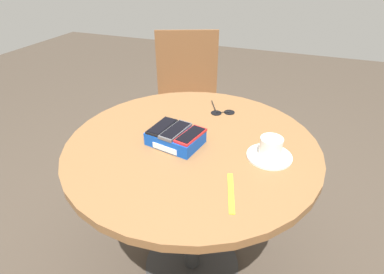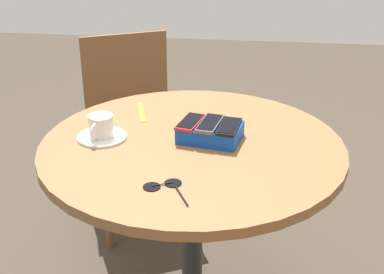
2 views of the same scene
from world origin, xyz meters
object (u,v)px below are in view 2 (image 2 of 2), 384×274
(phone_box, at_px, (210,132))
(lanyard_strap, at_px, (142,112))
(saucer, at_px, (102,137))
(round_table, at_px, (192,182))
(phone_red, at_px, (190,122))
(phone_gray, at_px, (210,124))
(sunglasses, at_px, (164,186))
(chair_near_window, at_px, (134,126))
(phone_black, at_px, (229,126))
(coffee_cup, at_px, (101,126))

(phone_box, distance_m, lanyard_strap, 0.32)
(saucer, xyz_separation_m, lanyard_strap, (-0.08, -0.22, -0.00))
(round_table, relative_size, phone_red, 6.59)
(phone_red, bearing_deg, round_table, 104.50)
(phone_red, bearing_deg, lanyard_strap, -42.91)
(round_table, bearing_deg, phone_red, -75.50)
(phone_gray, height_order, phone_red, phone_gray)
(phone_red, bearing_deg, sunglasses, 84.80)
(chair_near_window, bearing_deg, phone_black, 123.52)
(phone_black, relative_size, phone_gray, 0.95)
(saucer, relative_size, lanyard_strap, 0.90)
(chair_near_window, bearing_deg, coffee_cup, 96.00)
(chair_near_window, bearing_deg, sunglasses, 107.83)
(saucer, xyz_separation_m, coffee_cup, (0.00, 0.00, 0.04))
(lanyard_strap, distance_m, sunglasses, 0.52)
(coffee_cup, height_order, chair_near_window, chair_near_window)
(round_table, distance_m, phone_gray, 0.20)
(round_table, relative_size, phone_black, 6.61)
(phone_black, height_order, phone_red, same)
(phone_box, relative_size, lanyard_strap, 1.20)
(phone_red, height_order, chair_near_window, chair_near_window)
(sunglasses, distance_m, chair_near_window, 1.09)
(phone_black, relative_size, saucer, 0.91)
(phone_box, distance_m, chair_near_window, 0.87)
(phone_black, height_order, phone_gray, phone_gray)
(lanyard_strap, bearing_deg, phone_black, 147.49)
(round_table, distance_m, saucer, 0.32)
(sunglasses, xyz_separation_m, chair_near_window, (0.32, -1.00, -0.29))
(phone_gray, xyz_separation_m, coffee_cup, (0.33, 0.04, -0.01))
(lanyard_strap, height_order, sunglasses, sunglasses)
(sunglasses, bearing_deg, phone_red, -95.20)
(phone_box, height_order, phone_red, phone_red)
(phone_black, bearing_deg, coffee_cup, 3.53)
(phone_box, relative_size, phone_black, 1.46)
(phone_gray, height_order, chair_near_window, chair_near_window)
(saucer, bearing_deg, phone_gray, -174.21)
(round_table, xyz_separation_m, phone_box, (-0.05, -0.03, 0.16))
(round_table, distance_m, coffee_cup, 0.34)
(coffee_cup, bearing_deg, sunglasses, 132.69)
(round_table, relative_size, lanyard_strap, 5.43)
(phone_box, relative_size, saucer, 1.34)
(chair_near_window, bearing_deg, saucer, 96.04)
(saucer, bearing_deg, coffee_cup, 79.94)
(chair_near_window, bearing_deg, phone_box, 120.61)
(phone_red, bearing_deg, saucer, 8.85)
(phone_box, xyz_separation_m, phone_black, (-0.06, 0.01, 0.03))
(sunglasses, bearing_deg, saucer, -47.59)
(phone_gray, bearing_deg, sunglasses, 73.42)
(phone_box, xyz_separation_m, saucer, (0.33, 0.04, -0.02))
(phone_black, relative_size, sunglasses, 1.06)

